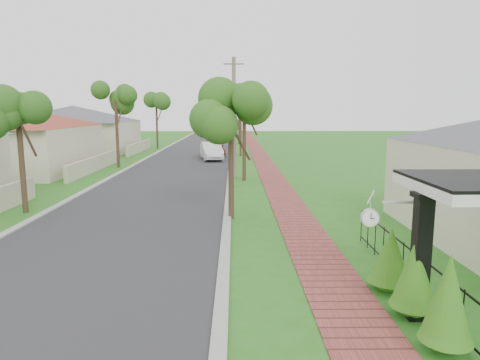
% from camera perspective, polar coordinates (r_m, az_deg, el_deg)
% --- Properties ---
extents(ground, '(160.00, 160.00, 0.00)m').
position_cam_1_polar(ground, '(9.83, -6.32, -15.14)').
color(ground, '#296919').
rests_on(ground, ground).
extents(road, '(7.00, 120.00, 0.02)m').
position_cam_1_polar(road, '(29.46, -8.41, 1.18)').
color(road, '#28282B').
rests_on(road, ground).
extents(kerb_right, '(0.30, 120.00, 0.10)m').
position_cam_1_polar(kerb_right, '(29.20, -1.29, 1.20)').
color(kerb_right, '#9E9E99').
rests_on(kerb_right, ground).
extents(kerb_left, '(0.30, 120.00, 0.10)m').
position_cam_1_polar(kerb_left, '(30.17, -15.30, 1.14)').
color(kerb_left, '#9E9E99').
rests_on(kerb_left, ground).
extents(sidewalk, '(1.50, 120.00, 0.03)m').
position_cam_1_polar(sidewalk, '(29.29, 3.80, 1.21)').
color(sidewalk, '#99463D').
rests_on(sidewalk, ground).
extents(porch_post, '(0.48, 0.48, 2.52)m').
position_cam_1_polar(porch_post, '(9.18, 22.90, -10.10)').
color(porch_post, black).
rests_on(porch_post, ground).
extents(picket_fence, '(0.03, 8.02, 1.00)m').
position_cam_1_polar(picket_fence, '(10.37, 22.27, -11.29)').
color(picket_fence, black).
rests_on(picket_fence, ground).
extents(street_trees, '(10.70, 37.65, 5.89)m').
position_cam_1_polar(street_trees, '(35.97, -6.92, 9.88)').
color(street_trees, '#382619').
rests_on(street_trees, ground).
extents(hedge_row, '(0.86, 3.42, 1.81)m').
position_cam_1_polar(hedge_row, '(9.29, 22.08, -12.01)').
color(hedge_row, '#1C6013').
rests_on(hedge_row, ground).
extents(far_house_grey, '(15.56, 15.56, 4.60)m').
position_cam_1_polar(far_house_grey, '(45.80, -21.20, 6.42)').
color(far_house_grey, beige).
rests_on(far_house_grey, ground).
extents(parked_car_red, '(2.54, 4.63, 1.49)m').
position_cam_1_polar(parked_car_red, '(38.93, -3.60, 4.28)').
color(parked_car_red, maroon).
rests_on(parked_car_red, ground).
extents(parked_car_white, '(2.29, 4.63, 1.46)m').
position_cam_1_polar(parked_car_white, '(35.96, -3.83, 3.85)').
color(parked_car_white, white).
rests_on(parked_car_white, ground).
extents(near_tree, '(1.89, 1.89, 4.85)m').
position_cam_1_polar(near_tree, '(15.92, -1.23, 8.49)').
color(near_tree, '#382619').
rests_on(near_tree, ground).
extents(utility_pole, '(1.20, 0.24, 7.18)m').
position_cam_1_polar(utility_pole, '(25.77, -0.82, 8.28)').
color(utility_pole, '#79695F').
rests_on(utility_pole, ground).
extents(station_clock, '(1.04, 0.13, 0.53)m').
position_cam_1_polar(station_clock, '(9.01, 17.23, -4.65)').
color(station_clock, silver).
rests_on(station_clock, ground).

